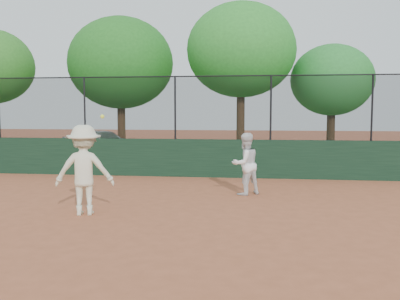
# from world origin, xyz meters

# --- Properties ---
(ground) EXTENTS (80.00, 80.00, 0.00)m
(ground) POSITION_xyz_m (0.00, 0.00, 0.00)
(ground) COLOR #AE5A38
(ground) RESTS_ON ground
(back_wall) EXTENTS (26.00, 0.20, 1.20)m
(back_wall) POSITION_xyz_m (0.00, 6.00, 0.60)
(back_wall) COLOR #16311F
(back_wall) RESTS_ON ground
(grass_strip) EXTENTS (36.00, 12.00, 0.01)m
(grass_strip) POSITION_xyz_m (0.00, 12.00, 0.00)
(grass_strip) COLOR #295319
(grass_strip) RESTS_ON ground
(parked_car) EXTENTS (4.23, 3.21, 1.34)m
(parked_car) POSITION_xyz_m (-4.60, 10.45, 0.67)
(parked_car) COLOR silver
(parked_car) RESTS_ON ground
(player_second) EXTENTS (0.96, 0.92, 1.55)m
(player_second) POSITION_xyz_m (1.81, 3.17, 0.78)
(player_second) COLOR white
(player_second) RESTS_ON ground
(player_main) EXTENTS (1.29, 0.91, 2.03)m
(player_main) POSITION_xyz_m (-1.35, 0.59, 0.91)
(player_main) COLOR beige
(player_main) RESTS_ON ground
(fence_assembly) EXTENTS (26.00, 0.06, 2.00)m
(fence_assembly) POSITION_xyz_m (-0.03, 6.00, 2.24)
(fence_assembly) COLOR black
(fence_assembly) RESTS_ON back_wall
(tree_1) EXTENTS (4.83, 4.39, 6.36)m
(tree_1) POSITION_xyz_m (-4.16, 11.98, 4.26)
(tree_1) COLOR #482D18
(tree_1) RESTS_ON ground
(tree_2) EXTENTS (4.65, 4.23, 6.67)m
(tree_2) POSITION_xyz_m (1.36, 11.28, 4.65)
(tree_2) COLOR #432B18
(tree_2) RESTS_ON ground
(tree_3) EXTENTS (3.62, 3.29, 5.01)m
(tree_3) POSITION_xyz_m (5.30, 12.37, 3.43)
(tree_3) COLOR #382412
(tree_3) RESTS_ON ground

